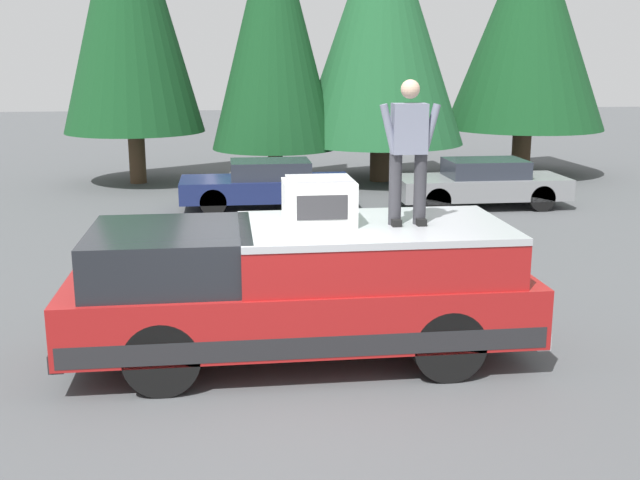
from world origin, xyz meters
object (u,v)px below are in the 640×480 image
(compressor_unit, at_px, (319,201))
(parked_car_navy, at_px, (267,184))
(person_on_truck_bed, at_px, (409,148))
(pickup_truck, at_px, (301,289))
(parked_car_grey, at_px, (481,183))

(compressor_unit, distance_m, parked_car_navy, 9.56)
(compressor_unit, xyz_separation_m, person_on_truck_bed, (-0.13, -1.04, 0.62))
(pickup_truck, distance_m, parked_car_grey, 10.53)
(pickup_truck, height_order, compressor_unit, compressor_unit)
(pickup_truck, xyz_separation_m, person_on_truck_bed, (-0.06, -1.27, 1.68))
(pickup_truck, distance_m, parked_car_navy, 9.54)
(parked_car_grey, distance_m, parked_car_navy, 5.21)
(person_on_truck_bed, xyz_separation_m, parked_car_grey, (9.14, -4.05, -1.97))
(pickup_truck, bearing_deg, parked_car_navy, -0.72)
(person_on_truck_bed, bearing_deg, pickup_truck, 87.48)
(parked_car_grey, bearing_deg, parked_car_navy, 84.99)
(pickup_truck, height_order, parked_car_grey, pickup_truck)
(compressor_unit, xyz_separation_m, parked_car_grey, (9.01, -5.09, -1.35))
(compressor_unit, relative_size, parked_car_grey, 0.20)
(pickup_truck, height_order, person_on_truck_bed, person_on_truck_bed)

